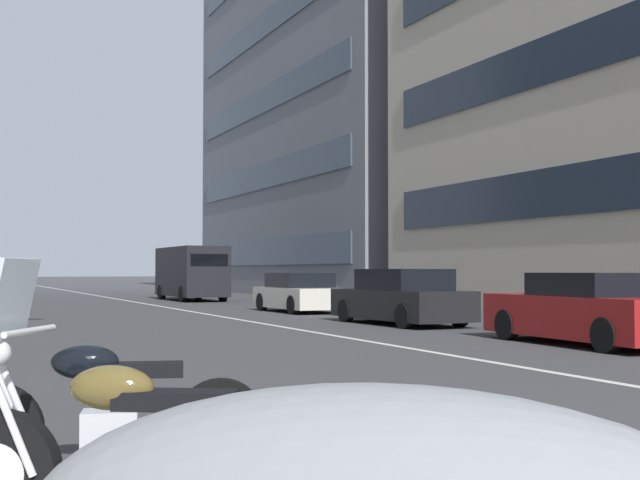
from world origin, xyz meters
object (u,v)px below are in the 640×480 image
at_px(car_following_behind, 300,294).
at_px(delivery_van_ahead, 191,272).
at_px(motorcycle_mid_row, 106,415).
at_px(car_lead_in_lane, 401,298).
at_px(car_mid_block_traffic, 589,311).
at_px(motorcycle_by_sign_pole, 135,453).

bearing_deg(car_following_behind, delivery_van_ahead, 0.93).
xyz_separation_m(motorcycle_mid_row, car_lead_in_lane, (13.69, -9.94, 0.26)).
height_order(motorcycle_mid_row, car_mid_block_traffic, car_mid_block_traffic).
xyz_separation_m(car_following_behind, delivery_van_ahead, (12.37, 0.48, 0.72)).
bearing_deg(car_mid_block_traffic, delivery_van_ahead, 4.02).
bearing_deg(car_lead_in_lane, car_mid_block_traffic, -179.94).
relative_size(car_mid_block_traffic, car_lead_in_lane, 0.99).
xyz_separation_m(motorcycle_by_sign_pole, motorcycle_mid_row, (1.44, -0.09, -0.03)).
relative_size(car_mid_block_traffic, car_following_behind, 1.09).
height_order(motorcycle_by_sign_pole, delivery_van_ahead, delivery_van_ahead).
height_order(car_mid_block_traffic, delivery_van_ahead, delivery_van_ahead).
relative_size(motorcycle_mid_row, delivery_van_ahead, 0.37).
height_order(car_lead_in_lane, car_following_behind, car_lead_in_lane).
bearing_deg(car_following_behind, motorcycle_by_sign_pole, 154.35).
bearing_deg(car_lead_in_lane, motorcycle_mid_row, 141.62).
bearing_deg(motorcycle_mid_row, car_following_behind, -101.57).
bearing_deg(car_lead_in_lane, delivery_van_ahead, -1.27).
distance_m(car_mid_block_traffic, car_following_behind, 14.10).
bearing_deg(motorcycle_mid_row, car_mid_block_traffic, -132.19).
distance_m(car_mid_block_traffic, delivery_van_ahead, 26.49).
distance_m(motorcycle_by_sign_pole, car_mid_block_traffic, 13.24).
height_order(car_lead_in_lane, delivery_van_ahead, delivery_van_ahead).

